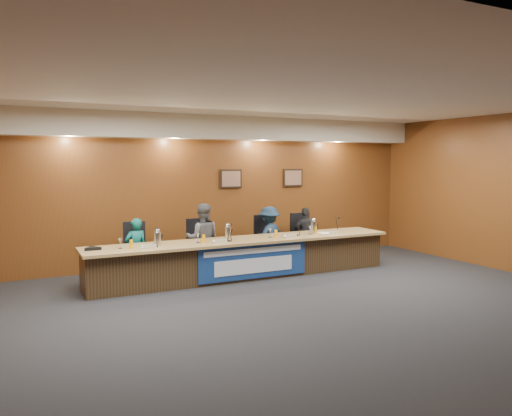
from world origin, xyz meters
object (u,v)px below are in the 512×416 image
(office_chair_d, at_px, (304,240))
(carafe_mid, at_px, (228,233))
(carafe_left, at_px, (157,239))
(speakerphone, at_px, (92,248))
(panelist_d, at_px, (306,235))
(office_chair_a, at_px, (135,254))
(carafe_right, at_px, (313,227))
(panelist_c, at_px, (269,236))
(office_chair_c, at_px, (267,243))
(panelist_a, at_px, (136,249))
(panelist_b, at_px, (203,238))
(banner, at_px, (254,261))
(office_chair_b, at_px, (201,249))
(dais_body, at_px, (245,259))

(office_chair_d, relative_size, carafe_mid, 1.87)
(carafe_left, xyz_separation_m, speakerphone, (-1.10, 0.06, -0.10))
(panelist_d, distance_m, speakerphone, 4.69)
(office_chair_a, distance_m, carafe_right, 3.61)
(panelist_c, relative_size, speakerphone, 4.00)
(office_chair_c, bearing_deg, carafe_mid, -143.79)
(carafe_right, bearing_deg, office_chair_d, 71.83)
(panelist_a, xyz_separation_m, carafe_mid, (1.58, -0.69, 0.29))
(panelist_b, height_order, carafe_mid, panelist_b)
(panelist_d, distance_m, office_chair_c, 0.94)
(carafe_left, bearing_deg, panelist_a, 107.18)
(banner, relative_size, office_chair_b, 4.58)
(panelist_d, relative_size, office_chair_b, 2.55)
(office_chair_d, bearing_deg, carafe_left, -167.46)
(office_chair_a, bearing_deg, panelist_d, 10.28)
(panelist_d, bearing_deg, carafe_right, 80.29)
(carafe_left, bearing_deg, carafe_mid, 1.14)
(office_chair_a, relative_size, office_chair_b, 1.00)
(banner, bearing_deg, panelist_d, 30.83)
(panelist_b, xyz_separation_m, office_chair_a, (-1.33, 0.10, -0.22))
(panelist_b, distance_m, carafe_right, 2.28)
(panelist_d, xyz_separation_m, office_chair_a, (-3.76, 0.10, -0.13))
(dais_body, distance_m, speakerphone, 2.85)
(banner, distance_m, carafe_right, 1.68)
(banner, xyz_separation_m, carafe_mid, (-0.36, 0.40, 0.50))
(banner, height_order, carafe_left, carafe_left)
(panelist_b, bearing_deg, carafe_right, -179.28)
(office_chair_a, relative_size, carafe_right, 1.87)
(panelist_b, bearing_deg, banner, 137.96)
(dais_body, bearing_deg, panelist_b, 132.42)
(banner, distance_m, carafe_left, 1.83)
(banner, relative_size, panelist_d, 1.80)
(panelist_c, xyz_separation_m, office_chair_a, (-2.84, 0.10, -0.16))
(speakerphone, bearing_deg, office_chair_b, 18.80)
(panelist_d, height_order, speakerphone, panelist_d)
(banner, relative_size, carafe_left, 9.04)
(carafe_right, bearing_deg, banner, -165.99)
(panelist_b, xyz_separation_m, panelist_c, (1.50, 0.00, -0.06))
(office_chair_a, xyz_separation_m, carafe_mid, (1.58, -0.79, 0.40))
(panelist_b, height_order, panelist_d, panelist_b)
(office_chair_c, xyz_separation_m, carafe_mid, (-1.25, -0.79, 0.40))
(panelist_a, distance_m, panelist_d, 3.76)
(panelist_c, bearing_deg, dais_body, 17.68)
(panelist_b, xyz_separation_m, carafe_left, (-1.11, -0.71, 0.17))
(panelist_c, xyz_separation_m, office_chair_b, (-1.50, 0.10, -0.16))
(panelist_c, relative_size, office_chair_b, 2.67)
(carafe_left, height_order, carafe_right, carafe_right)
(office_chair_b, relative_size, speakerphone, 1.50)
(panelist_b, bearing_deg, panelist_a, 18.53)
(carafe_mid, distance_m, speakerphone, 2.47)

